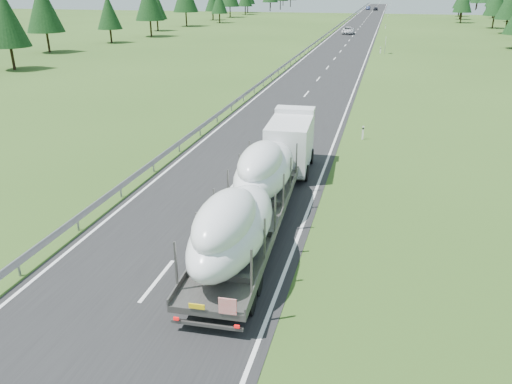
% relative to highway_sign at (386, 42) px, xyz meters
% --- Properties ---
extents(road_surface, '(10.00, 400.00, 0.02)m').
position_rel_highway_sign_xyz_m(road_surface, '(-7.20, 20.00, -1.80)').
color(road_surface, black).
rests_on(road_surface, ground).
extents(guardrail, '(0.10, 400.00, 0.76)m').
position_rel_highway_sign_xyz_m(guardrail, '(-12.50, 19.94, -1.21)').
color(guardrail, slate).
rests_on(guardrail, ground).
extents(marker_posts, '(0.13, 350.08, 1.00)m').
position_rel_highway_sign_xyz_m(marker_posts, '(-0.70, 75.00, -1.27)').
color(marker_posts, silver).
rests_on(marker_posts, ground).
extents(highway_sign, '(0.08, 0.90, 2.60)m').
position_rel_highway_sign_xyz_m(highway_sign, '(0.00, 0.00, 0.00)').
color(highway_sign, slate).
rests_on(highway_sign, ground).
extents(boat_truck, '(3.27, 18.51, 3.74)m').
position_rel_highway_sign_xyz_m(boat_truck, '(-4.60, -65.05, 0.25)').
color(boat_truck, silver).
rests_on(boat_truck, ground).
extents(distant_van, '(2.73, 5.65, 1.55)m').
position_rel_highway_sign_xyz_m(distant_van, '(-8.61, 32.71, -1.03)').
color(distant_van, silver).
rests_on(distant_van, ground).
extents(distant_car_dark, '(1.84, 4.29, 1.44)m').
position_rel_highway_sign_xyz_m(distant_car_dark, '(-6.27, 144.74, -1.09)').
color(distant_car_dark, black).
rests_on(distant_car_dark, ground).
extents(distant_car_blue, '(1.85, 4.48, 1.44)m').
position_rel_highway_sign_xyz_m(distant_car_blue, '(-9.63, 149.85, -1.09)').
color(distant_car_blue, '#172342').
rests_on(distant_car_blue, ground).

